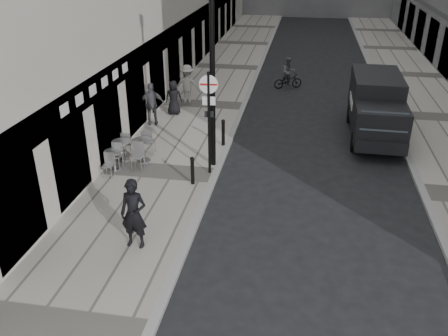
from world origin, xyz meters
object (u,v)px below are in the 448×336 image
at_px(walking_man, 134,214).
at_px(sign_post, 209,110).
at_px(lamppost, 212,59).
at_px(cyclist, 288,76).
at_px(panel_van, 376,104).

bearing_deg(walking_man, sign_post, 79.76).
bearing_deg(lamppost, cyclist, 78.41).
relative_size(lamppost, panel_van, 1.32).
relative_size(lamppost, cyclist, 4.06).
bearing_deg(panel_van, sign_post, -140.35).
relative_size(sign_post, cyclist, 2.10).
height_order(walking_man, sign_post, sign_post).
xyz_separation_m(panel_van, cyclist, (-3.91, 6.46, -0.72)).
distance_m(walking_man, cyclist, 16.32).
bearing_deg(cyclist, sign_post, -123.74).
height_order(sign_post, cyclist, sign_post).
bearing_deg(walking_man, panel_van, 55.97).
bearing_deg(cyclist, lamppost, -124.42).
relative_size(sign_post, lamppost, 0.52).
distance_m(panel_van, cyclist, 7.58).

